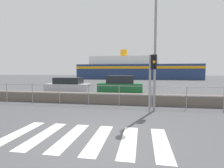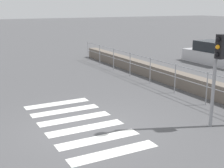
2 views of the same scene
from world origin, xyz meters
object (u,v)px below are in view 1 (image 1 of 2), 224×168
parked_car_silver (69,85)px  traffic_light_far (152,71)px  ferry_boat (135,69)px  parked_car_green (120,85)px  streetlamp (155,40)px

parked_car_silver → traffic_light_far: bearing=-46.0°
traffic_light_far → parked_car_silver: (-7.72, 8.00, -1.45)m
ferry_boat → parked_car_green: (-0.02, -29.51, -1.75)m
streetlamp → parked_car_silver: streetlamp is taller
streetlamp → parked_car_green: (-2.64, 7.53, -2.86)m
traffic_light_far → streetlamp: size_ratio=0.49×
streetlamp → parked_car_green: streetlamp is taller
traffic_light_far → parked_car_silver: traffic_light_far is taller
parked_car_green → streetlamp: bearing=-70.7°
ferry_boat → streetlamp: bearing=-86.0°
ferry_boat → parked_car_silver: bearing=-100.1°
ferry_boat → parked_car_silver: size_ratio=6.94×
streetlamp → parked_car_green: bearing=109.3°
streetlamp → parked_car_silver: size_ratio=1.31×
parked_car_silver → ferry_boat: bearing=79.9°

